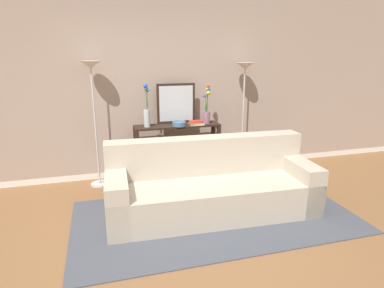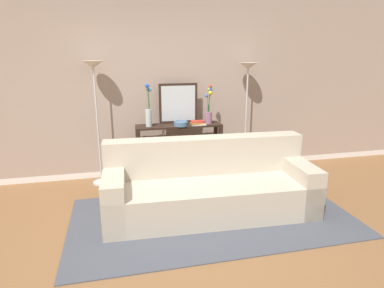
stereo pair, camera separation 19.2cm
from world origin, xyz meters
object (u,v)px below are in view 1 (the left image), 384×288
(book_stack, at_px, (196,123))
(book_row_under_console, at_px, (152,177))
(floor_lamp_right, at_px, (244,87))
(wall_mirror, at_px, (176,103))
(console_table, at_px, (177,142))
(floor_lamp_left, at_px, (92,89))
(vase_tall_flowers, at_px, (147,112))
(fruit_bowl, at_px, (179,124))
(couch, at_px, (211,187))
(vase_short_flowers, at_px, (207,109))

(book_stack, xyz_separation_m, book_row_under_console, (-0.67, 0.09, -0.82))
(floor_lamp_right, xyz_separation_m, book_stack, (-0.82, -0.13, -0.49))
(wall_mirror, bearing_deg, console_table, -97.78)
(floor_lamp_left, height_order, vase_tall_flowers, floor_lamp_left)
(console_table, distance_m, floor_lamp_right, 1.34)
(floor_lamp_right, distance_m, book_stack, 0.96)
(book_stack, bearing_deg, floor_lamp_left, 174.74)
(floor_lamp_left, bearing_deg, book_stack, -5.26)
(wall_mirror, bearing_deg, fruit_bowl, -92.12)
(wall_mirror, relative_size, fruit_bowl, 2.92)
(console_table, distance_m, floor_lamp_left, 1.44)
(console_table, bearing_deg, fruit_bowl, -84.03)
(wall_mirror, height_order, fruit_bowl, wall_mirror)
(floor_lamp_left, bearing_deg, couch, -43.76)
(floor_lamp_right, relative_size, vase_tall_flowers, 2.79)
(vase_tall_flowers, xyz_separation_m, book_stack, (0.72, -0.07, -0.19))
(wall_mirror, bearing_deg, floor_lamp_left, -175.78)
(floor_lamp_right, bearing_deg, fruit_bowl, -173.07)
(vase_short_flowers, bearing_deg, vase_tall_flowers, -179.80)
(fruit_bowl, distance_m, book_row_under_console, 0.92)
(console_table, distance_m, wall_mirror, 0.59)
(fruit_bowl, distance_m, book_stack, 0.26)
(fruit_bowl, relative_size, book_row_under_console, 0.83)
(console_table, bearing_deg, wall_mirror, 82.22)
(console_table, height_order, floor_lamp_right, floor_lamp_right)
(vase_tall_flowers, xyz_separation_m, fruit_bowl, (0.46, -0.07, -0.18))
(couch, height_order, vase_tall_flowers, vase_tall_flowers)
(floor_lamp_right, relative_size, book_stack, 7.70)
(vase_tall_flowers, bearing_deg, couch, -63.98)
(vase_short_flowers, bearing_deg, wall_mirror, 161.35)
(couch, relative_size, console_table, 1.95)
(wall_mirror, height_order, vase_short_flowers, wall_mirror)
(floor_lamp_right, relative_size, vase_short_flowers, 2.96)
(floor_lamp_right, height_order, wall_mirror, floor_lamp_right)
(fruit_bowl, xyz_separation_m, book_row_under_console, (-0.41, 0.09, -0.82))
(book_stack, relative_size, book_row_under_console, 0.92)
(console_table, relative_size, book_stack, 5.68)
(vase_short_flowers, distance_m, book_stack, 0.27)
(floor_lamp_left, height_order, vase_short_flowers, floor_lamp_left)
(couch, bearing_deg, floor_lamp_left, 136.24)
(floor_lamp_left, bearing_deg, fruit_bowl, -6.29)
(console_table, distance_m, book_stack, 0.41)
(vase_tall_flowers, relative_size, vase_short_flowers, 1.06)
(couch, xyz_separation_m, fruit_bowl, (-0.12, 1.12, 0.56))
(couch, height_order, floor_lamp_right, floor_lamp_right)
(fruit_bowl, bearing_deg, couch, -83.91)
(vase_short_flowers, bearing_deg, book_row_under_console, 178.66)
(couch, relative_size, floor_lamp_right, 1.44)
(book_row_under_console, bearing_deg, vase_tall_flowers, -155.08)
(floor_lamp_right, xyz_separation_m, vase_short_flowers, (-0.63, -0.06, -0.31))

